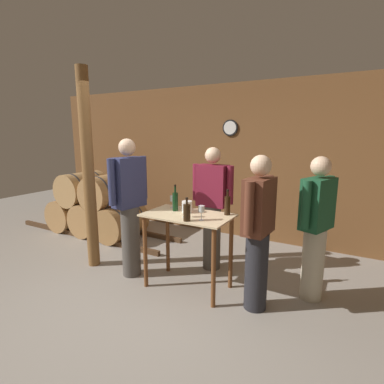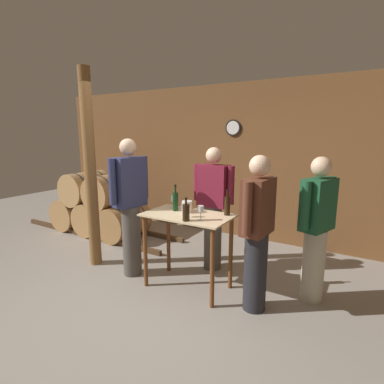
{
  "view_description": "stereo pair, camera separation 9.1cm",
  "coord_description": "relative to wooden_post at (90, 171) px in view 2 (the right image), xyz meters",
  "views": [
    {
      "loc": [
        1.91,
        -2.39,
        1.85
      ],
      "look_at": [
        0.21,
        0.63,
        1.17
      ],
      "focal_mm": 28.0,
      "sensor_mm": 36.0,
      "label": 1
    },
    {
      "loc": [
        1.99,
        -2.34,
        1.85
      ],
      "look_at": [
        0.21,
        0.63,
        1.17
      ],
      "focal_mm": 28.0,
      "sensor_mm": 36.0,
      "label": 2
    }
  ],
  "objects": [
    {
      "name": "ground_plane",
      "position": [
        1.29,
        -0.43,
        -1.35
      ],
      "size": [
        14.0,
        14.0,
        0.0
      ],
      "primitive_type": "plane",
      "color": "gray"
    },
    {
      "name": "back_wall",
      "position": [
        1.29,
        2.2,
        0.0
      ],
      "size": [
        8.4,
        0.08,
        2.7
      ],
      "color": "brown",
      "rests_on": "ground_plane"
    },
    {
      "name": "barrel_rack",
      "position": [
        -1.03,
        1.01,
        -0.85
      ],
      "size": [
        3.35,
        0.81,
        1.14
      ],
      "color": "#4C331E",
      "rests_on": "ground_plane"
    },
    {
      "name": "tasting_table",
      "position": [
        1.5,
        0.11,
        -0.63
      ],
      "size": [
        1.03,
        0.6,
        0.92
      ],
      "color": "beige",
      "rests_on": "ground_plane"
    },
    {
      "name": "wooden_post",
      "position": [
        0.0,
        0.0,
        0.0
      ],
      "size": [
        0.16,
        0.16,
        2.7
      ],
      "color": "brown",
      "rests_on": "ground_plane"
    },
    {
      "name": "wine_bottle_far_left",
      "position": [
        1.28,
        0.18,
        -0.31
      ],
      "size": [
        0.07,
        0.07,
        0.32
      ],
      "color": "black",
      "rests_on": "tasting_table"
    },
    {
      "name": "wine_bottle_left",
      "position": [
        1.62,
        -0.13,
        -0.33
      ],
      "size": [
        0.08,
        0.08,
        0.26
      ],
      "color": "black",
      "rests_on": "tasting_table"
    },
    {
      "name": "wine_bottle_center",
      "position": [
        1.9,
        0.32,
        -0.31
      ],
      "size": [
        0.07,
        0.07,
        0.3
      ],
      "color": "black",
      "rests_on": "tasting_table"
    },
    {
      "name": "wine_glass_near_left",
      "position": [
        1.17,
        0.29,
        -0.32
      ],
      "size": [
        0.06,
        0.06,
        0.16
      ],
      "color": "silver",
      "rests_on": "tasting_table"
    },
    {
      "name": "wine_glass_near_center",
      "position": [
        1.53,
        -0.02,
        -0.32
      ],
      "size": [
        0.06,
        0.06,
        0.16
      ],
      "color": "silver",
      "rests_on": "tasting_table"
    },
    {
      "name": "wine_glass_near_right",
      "position": [
        1.74,
        -0.02,
        -0.31
      ],
      "size": [
        0.07,
        0.07,
        0.16
      ],
      "color": "silver",
      "rests_on": "tasting_table"
    },
    {
      "name": "ice_bucket",
      "position": [
        1.44,
        0.18,
        -0.36
      ],
      "size": [
        0.12,
        0.12,
        0.14
      ],
      "color": "white",
      "rests_on": "tasting_table"
    },
    {
      "name": "person_host",
      "position": [
        1.51,
        0.73,
        -0.46
      ],
      "size": [
        0.59,
        0.24,
        1.67
      ],
      "color": "#4C4742",
      "rests_on": "ground_plane"
    },
    {
      "name": "person_visitor_with_scarf",
      "position": [
        2.84,
        0.58,
        -0.5
      ],
      "size": [
        0.34,
        0.56,
        1.62
      ],
      "color": "#B7AD93",
      "rests_on": "ground_plane"
    },
    {
      "name": "person_visitor_bearded",
      "position": [
        0.68,
        0.03,
        -0.4
      ],
      "size": [
        0.29,
        0.58,
        1.79
      ],
      "color": "#4C4742",
      "rests_on": "ground_plane"
    },
    {
      "name": "person_visitor_near_door",
      "position": [
        2.35,
        0.08,
        -0.48
      ],
      "size": [
        0.25,
        0.59,
        1.64
      ],
      "color": "#232328",
      "rests_on": "ground_plane"
    }
  ]
}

